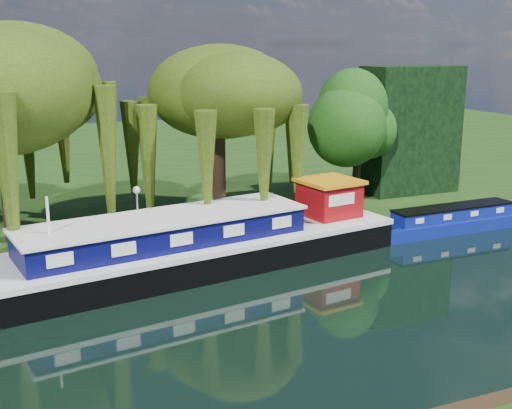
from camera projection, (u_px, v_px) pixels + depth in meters
name	position (u px, v px, depth m)	size (l,w,h in m)	color
ground	(191.00, 331.00, 22.48)	(120.00, 120.00, 0.00)	black
far_bank	(70.00, 163.00, 52.85)	(120.00, 52.00, 0.45)	#14330E
dutch_barge	(193.00, 246.00, 28.48)	(20.53, 7.56, 4.24)	black
narrowboat	(452.00, 221.00, 34.41)	(10.26, 1.93, 1.49)	navy
white_cruiser	(378.00, 235.00, 33.68)	(1.90, 2.21, 1.16)	silver
willow_right	(218.00, 106.00, 33.35)	(6.94, 6.94, 8.45)	black
tree_far_right	(358.00, 124.00, 38.20)	(4.17, 4.17, 6.83)	black
conifer_hedge	(410.00, 130.00, 41.05)	(6.00, 3.00, 8.00)	black
lamppost	(137.00, 198.00, 31.48)	(0.36, 0.36, 2.56)	silver
mooring_posts	(127.00, 241.00, 29.58)	(19.16, 0.16, 1.00)	silver
reeds_near	(503.00, 379.00, 18.14)	(33.70, 1.50, 1.10)	#204612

